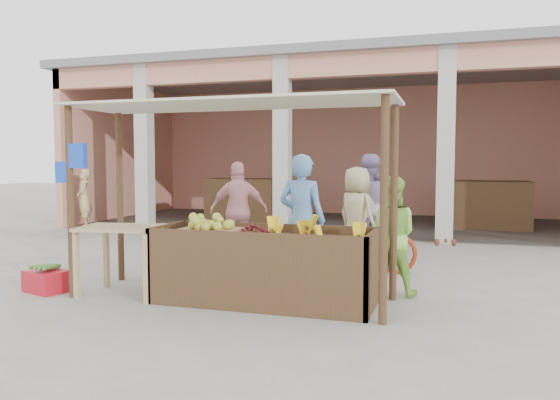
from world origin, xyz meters
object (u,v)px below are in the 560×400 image
(side_table, at_px, (125,237))
(red_crate, at_px, (47,281))
(fruit_stall, at_px, (264,270))
(vendor_green, at_px, (389,233))
(vendor_blue, at_px, (302,216))
(motorcycle, at_px, (358,242))

(side_table, distance_m, red_crate, 1.23)
(fruit_stall, relative_size, vendor_green, 1.65)
(fruit_stall, xyz_separation_m, vendor_blue, (0.19, 1.02, 0.55))
(red_crate, height_order, vendor_blue, vendor_blue)
(fruit_stall, relative_size, motorcycle, 1.39)
(vendor_blue, bearing_deg, red_crate, 30.19)
(fruit_stall, height_order, red_crate, fruit_stall)
(motorcycle, bearing_deg, red_crate, 100.79)
(fruit_stall, height_order, vendor_green, vendor_green)
(vendor_blue, relative_size, motorcycle, 1.02)
(vendor_blue, bearing_deg, side_table, 37.13)
(vendor_green, bearing_deg, side_table, 12.74)
(red_crate, relative_size, vendor_green, 0.34)
(red_crate, relative_size, vendor_blue, 0.28)
(vendor_green, bearing_deg, red_crate, 10.54)
(side_table, height_order, vendor_blue, vendor_blue)
(red_crate, bearing_deg, side_table, 26.01)
(vendor_blue, height_order, vendor_green, vendor_blue)
(vendor_blue, relative_size, vendor_green, 1.21)
(fruit_stall, xyz_separation_m, red_crate, (-2.87, -0.31, -0.26))
(vendor_green, bearing_deg, fruit_stall, 27.09)
(fruit_stall, distance_m, side_table, 1.83)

